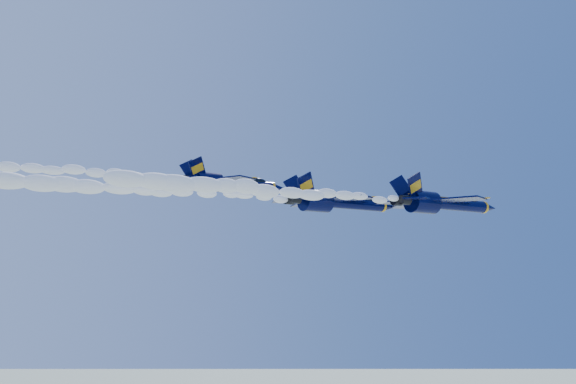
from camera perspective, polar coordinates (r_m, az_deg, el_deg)
jet_lead at (r=87.97m, az=13.60°, el=-0.96°), size 19.25×15.79×7.15m
smoke_trail_jet_lead at (r=70.56m, az=-1.23°, el=0.11°), size 37.16×1.99×1.79m
jet_second at (r=84.69m, az=4.46°, el=-0.88°), size 18.35×15.06×6.82m
smoke_trail_jet_second at (r=71.34m, az=-12.38°, el=0.23°), size 37.16×1.90×1.71m
jet_third at (r=89.79m, az=-5.25°, el=0.81°), size 16.71×13.70×6.21m
smoke_trail_jet_third at (r=80.69m, az=-21.46°, el=2.01°), size 37.16×1.73×1.56m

